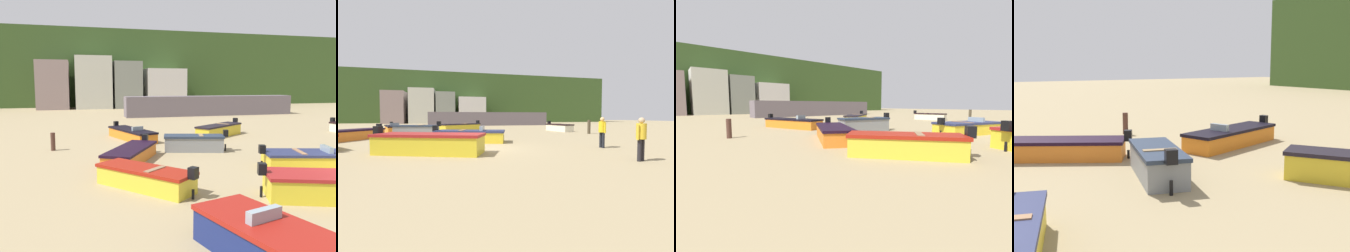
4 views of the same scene
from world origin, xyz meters
The scene contains 17 objects.
ground_plane centered at (0.00, 0.00, 0.00)m, with size 160.00×160.00×0.00m, color #9C8962.
headland_hill centered at (0.00, 66.00, 6.81)m, with size 90.00×32.00×13.63m, color #365124.
harbor_pier centered at (5.63, 30.00, 1.24)m, with size 21.94×2.40×2.47m, color slate.
townhouse_far_left centered at (-14.55, 46.89, 3.84)m, with size 4.90×5.77×7.67m, color gray.
townhouse_left centered at (-8.26, 46.64, 4.22)m, with size 5.74×5.29×8.45m, color beige.
townhouse_centre_left centered at (-2.74, 46.83, 3.84)m, with size 4.54×5.67×7.69m, color gray.
townhouse_centre_right centered at (3.74, 47.01, 3.28)m, with size 6.71×6.02×6.56m, color silver.
boat_yellow_0 centered at (-2.33, -0.88, 0.46)m, with size 5.02×3.18×1.22m.
boat_cream_1 centered at (10.49, 11.76, 0.42)m, with size 1.87×3.98×1.14m.
boat_orange_2 centered at (-7.13, 13.50, 0.39)m, with size 2.96×5.38×1.08m.
boat_yellow_4 centered at (-0.41, 13.36, 0.46)m, with size 4.55×3.67×1.21m.
boat_orange_7 centered at (-8.22, 6.58, 0.38)m, with size 3.47×4.68×1.07m.
boat_grey_8 centered at (-4.19, 8.40, 0.49)m, with size 3.86×2.19×1.27m.
boat_yellow_9 centered at (-0.20, 3.15, 0.40)m, with size 4.73×2.88×1.09m.
mooring_post_near_water centered at (11.45, 7.51, 0.66)m, with size 0.28×0.28×1.33m, color #443B2A.
beach_walker_foreground centered at (6.36, -1.10, 0.95)m, with size 0.35×0.53×1.62m.
beach_walker_distant centered at (5.42, -4.51, 0.95)m, with size 0.53×0.42×1.62m.
Camera 2 is at (-1.38, -11.24, 1.65)m, focal length 23.71 mm.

